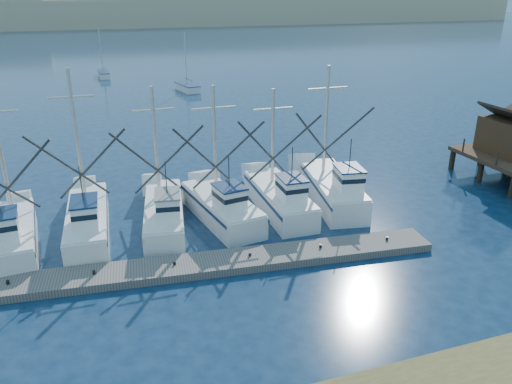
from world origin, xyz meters
TOP-DOWN VIEW (x-y plane):
  - ground at (0.00, 0.00)m, footprint 500.00×500.00m
  - floating_dock at (-7.71, 6.36)m, footprint 32.50×5.19m
  - dune_ridge at (0.00, 210.00)m, footprint 360.00×60.00m
  - trawler_fleet at (-7.64, 11.55)m, footprint 31.47×8.96m
  - sailboat_near at (4.75, 55.05)m, footprint 2.85×5.51m
  - sailboat_far at (-6.11, 71.42)m, footprint 1.77×5.78m

SIDE VIEW (x-z plane):
  - ground at x=0.00m, z-range 0.00..0.00m
  - floating_dock at x=-7.71m, z-range 0.00..0.43m
  - sailboat_near at x=4.75m, z-range -3.55..4.55m
  - sailboat_far at x=-6.11m, z-range -3.55..4.55m
  - trawler_fleet at x=-7.64m, z-range -3.94..5.93m
  - dune_ridge at x=0.00m, z-range 0.00..10.00m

